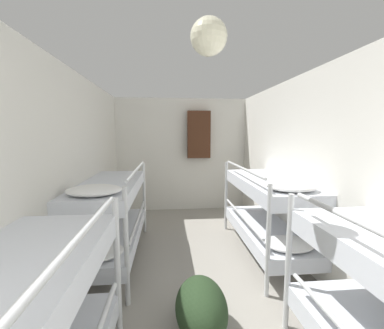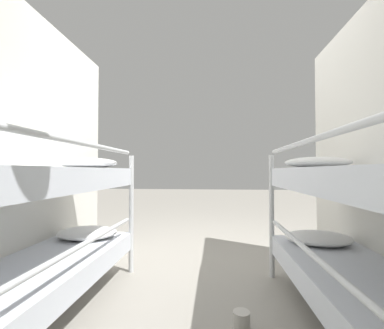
{
  "view_description": "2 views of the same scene",
  "coord_description": "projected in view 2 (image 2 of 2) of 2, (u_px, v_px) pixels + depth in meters",
  "views": [
    {
      "loc": [
        -0.27,
        0.51,
        1.52
      ],
      "look_at": [
        -0.01,
        3.26,
        1.19
      ],
      "focal_mm": 24.0,
      "sensor_mm": 36.0,
      "label": 1
    },
    {
      "loc": [
        -0.13,
        2.91,
        0.94
      ],
      "look_at": [
        0.1,
        0.2,
        1.0
      ],
      "focal_mm": 24.0,
      "sensor_mm": 36.0,
      "label": 2
    }
  ],
  "objects": [
    {
      "name": "bunk_stack_left_near",
      "position": [
        358.0,
        231.0,
        1.45
      ],
      "size": [
        0.65,
        1.77,
        1.12
      ],
      "color": "silver",
      "rests_on": "ground_plane"
    },
    {
      "name": "tin_can",
      "position": [
        242.0,
        321.0,
        1.51
      ],
      "size": [
        0.1,
        0.1,
        0.11
      ],
      "color": "#B7B2A8",
      "rests_on": "ground_plane"
    },
    {
      "name": "ground_plane",
      "position": [
        203.0,
        254.0,
        2.89
      ],
      "size": [
        20.0,
        20.0,
        0.0
      ],
      "primitive_type": "plane",
      "color": "gray"
    },
    {
      "name": "bunk_stack_right_near",
      "position": [
        43.0,
        225.0,
        1.62
      ],
      "size": [
        0.65,
        1.77,
        1.12
      ],
      "color": "silver",
      "rests_on": "ground_plane"
    }
  ]
}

